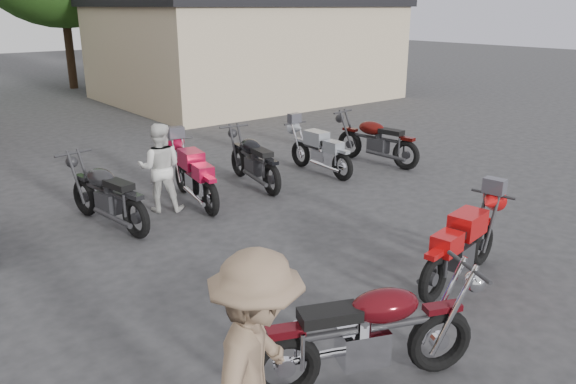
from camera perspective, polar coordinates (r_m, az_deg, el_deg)
ground at (r=6.65m, az=9.00°, el=-13.62°), size 90.00×90.00×0.00m
stucco_building at (r=22.72m, az=-4.39°, el=13.92°), size 10.00×8.00×3.50m
tree_3 at (r=30.43m, az=-6.61°, el=18.84°), size 6.08×6.08×7.60m
vintage_motorcycle at (r=5.48m, az=8.44°, el=-13.36°), size 2.30×1.51×1.27m
sportbike at (r=7.71m, az=17.26°, el=-4.86°), size 2.03×0.97×1.13m
person_light at (r=10.13m, az=-12.87°, el=2.42°), size 0.97×0.93×1.59m
person_tan at (r=4.34m, az=-3.12°, el=-17.65°), size 1.39×1.34×1.90m
row_bike_3 at (r=9.69m, az=-17.99°, el=0.13°), size 1.05×2.21×1.23m
row_bike_4 at (r=10.44m, az=-9.51°, el=1.94°), size 1.00×2.11×1.18m
row_bike_5 at (r=11.38m, az=-3.54°, el=3.58°), size 1.00×2.14×1.20m
row_bike_6 at (r=12.24m, az=3.23°, el=4.43°), size 0.64×1.91×1.10m
row_bike_7 at (r=13.15m, az=8.90°, el=5.51°), size 1.04×2.22×1.24m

